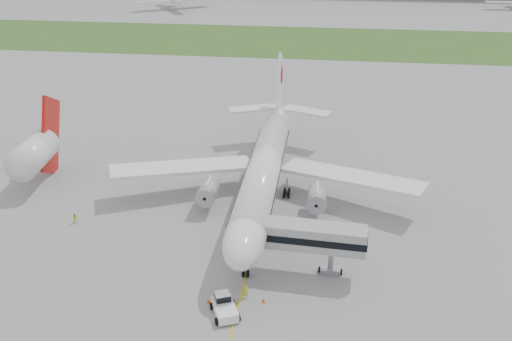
# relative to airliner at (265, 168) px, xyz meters

# --- Properties ---
(ground) EXTENTS (600.00, 600.00, 0.00)m
(ground) POSITION_rel_airliner_xyz_m (0.00, -4.87, -5.66)
(ground) COLOR gray
(ground) RESTS_ON ground
(apron_markings) EXTENTS (70.00, 70.00, 0.04)m
(apron_markings) POSITION_rel_airliner_xyz_m (0.00, -9.87, -5.66)
(apron_markings) COLOR gold
(apron_markings) RESTS_ON ground
(grass_strip) EXTENTS (600.00, 50.00, 0.02)m
(grass_strip) POSITION_rel_airliner_xyz_m (0.00, 115.13, -5.65)
(grass_strip) COLOR #295720
(grass_strip) RESTS_ON ground
(airliner) EXTENTS (48.13, 53.95, 17.88)m
(airliner) POSITION_rel_airliner_xyz_m (0.00, 0.00, 0.00)
(airliner) COLOR silver
(airliner) RESTS_ON ground
(pushback_tug) EXTENTS (3.93, 4.62, 2.07)m
(pushback_tug) POSITION_rel_airliner_xyz_m (-1.35, -27.01, -4.71)
(pushback_tug) COLOR white
(pushback_tug) RESTS_ON ground
(jet_bridge) EXTENTS (15.29, 4.36, 7.02)m
(jet_bridge) POSITION_rel_airliner_xyz_m (6.25, -18.15, -0.47)
(jet_bridge) COLOR #949496
(jet_bridge) RESTS_ON ground
(safety_cone_left) EXTENTS (0.41, 0.41, 0.56)m
(safety_cone_left) POSITION_rel_airliner_xyz_m (-3.49, -25.45, -5.38)
(safety_cone_left) COLOR #E4500C
(safety_cone_left) RESTS_ON ground
(safety_cone_right) EXTENTS (0.45, 0.45, 0.61)m
(safety_cone_right) POSITION_rel_airliner_xyz_m (2.77, -24.56, -5.35)
(safety_cone_right) COLOR #E4500C
(safety_cone_right) RESTS_ON ground
(ground_crew_near) EXTENTS (0.63, 0.44, 1.66)m
(ground_crew_near) POSITION_rel_airliner_xyz_m (0.67, -24.01, -4.83)
(ground_crew_near) COLOR #D0E325
(ground_crew_near) RESTS_ON ground
(ground_crew_far) EXTENTS (0.99, 0.96, 1.61)m
(ground_crew_far) POSITION_rel_airliner_xyz_m (-25.99, -10.25, -4.86)
(ground_crew_far) COLOR #BED623
(ground_crew_far) RESTS_ON ground
(neighbor_aircraft) EXTENTS (5.72, 17.27, 14.04)m
(neighbor_aircraft) POSITION_rel_airliner_xyz_m (-37.08, 1.47, -0.10)
(neighbor_aircraft) COLOR #AF100A
(neighbor_aircraft) RESTS_ON ground
(distant_aircraft_left) EXTENTS (46.03, 44.90, 13.32)m
(distant_aircraft_left) POSITION_rel_airliner_xyz_m (-60.83, 174.16, -5.66)
(distant_aircraft_left) COLOR silver
(distant_aircraft_left) RESTS_ON ground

